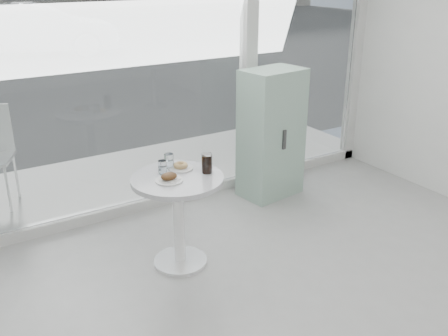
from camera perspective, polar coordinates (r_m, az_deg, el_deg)
storefront at (r=4.82m, az=-5.55°, el=15.23°), size 5.00×0.14×3.00m
main_table at (r=3.95m, az=-5.25°, el=-3.97°), size 0.72×0.72×0.77m
patio_deck at (r=5.93m, az=-9.05°, el=-0.54°), size 5.60×1.60×0.05m
mint_cabinet at (r=5.18m, az=5.43°, el=3.90°), size 0.67×0.49×1.34m
car_silver at (r=14.86m, az=-20.42°, el=14.57°), size 4.41×2.47×1.38m
plate_fritter at (r=3.78m, az=-6.26°, el=-1.12°), size 0.21×0.21×0.07m
plate_donut at (r=4.00m, az=-4.98°, el=0.15°), size 0.20×0.20×0.05m
water_tumbler_a at (r=3.92m, az=-7.06°, el=0.03°), size 0.07×0.07×0.11m
water_tumbler_b at (r=4.01m, az=-6.30°, el=0.70°), size 0.08×0.08×0.12m
cola_glass at (r=3.89m, az=-1.97°, el=0.50°), size 0.08×0.08×0.16m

